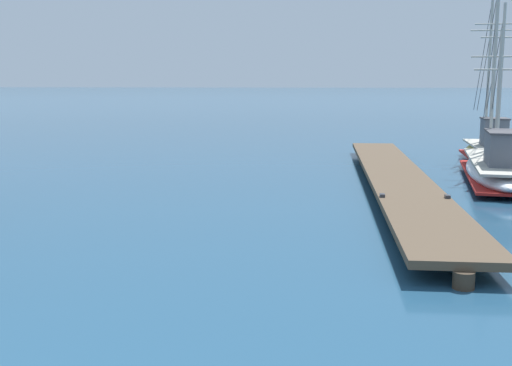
% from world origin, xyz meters
% --- Properties ---
extents(floating_dock, '(2.30, 19.58, 0.53)m').
position_xyz_m(floating_dock, '(6.34, 17.04, 0.36)').
color(floating_dock, brown).
rests_on(floating_dock, ground).
extents(fishing_boat_1, '(3.05, 8.85, 6.27)m').
position_xyz_m(fishing_boat_1, '(9.76, 18.62, 0.51)').
color(fishing_boat_1, silver).
rests_on(fishing_boat_1, ground).
extents(fishing_boat_2, '(2.24, 6.96, 7.20)m').
position_xyz_m(fishing_boat_2, '(11.03, 23.90, 0.59)').
color(fishing_boat_2, gold).
rests_on(fishing_boat_2, ground).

